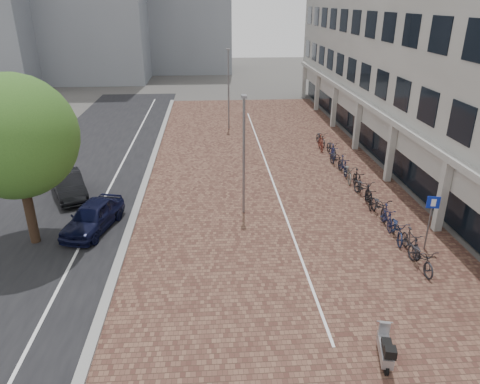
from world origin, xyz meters
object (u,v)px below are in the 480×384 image
Objects in this scene: car_dark at (69,185)px; scooter_front at (385,347)px; car_navy at (93,216)px; parking_sign at (431,215)px.

car_dark is 2.72× the size of scooter_front.
car_navy is 0.98× the size of car_dark.
parking_sign reaches higher than car_dark.
scooter_front is 0.60× the size of parking_sign.
parking_sign is (14.21, -2.79, 0.98)m from car_navy.
car_dark is at bearing 169.52° from parking_sign.
car_dark is 1.62× the size of parking_sign.
car_dark is (-2.15, 3.87, -0.01)m from car_navy.
parking_sign reaches higher than scooter_front.
car_dark reaches higher than scooter_front.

